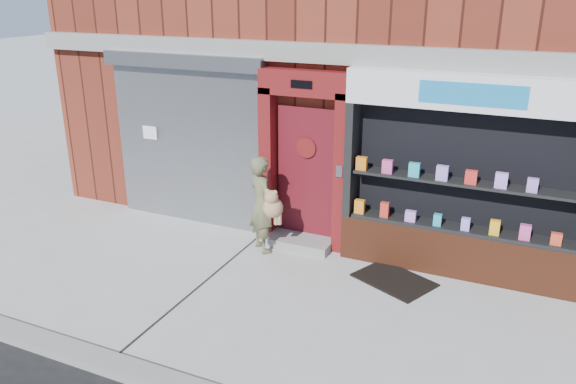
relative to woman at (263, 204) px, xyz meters
The scene contains 6 objects.
ground 1.98m from the woman, 46.95° to the right, with size 80.00×80.00×0.00m, color #9E9E99.
shutter_bay 2.08m from the woman, 161.12° to the left, with size 3.10×0.30×3.04m.
red_door_bay 0.97m from the woman, 47.74° to the left, with size 1.52×0.58×2.90m.
pharmacy_bay 3.08m from the woman, ahead, with size 3.50×0.41×3.00m.
woman is the anchor object (origin of this frame).
doormat 2.37m from the woman, ahead, with size 1.08×0.76×0.03m, color black.
Camera 1 is at (2.57, -6.16, 4.08)m, focal length 35.00 mm.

